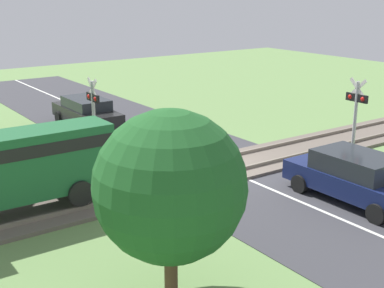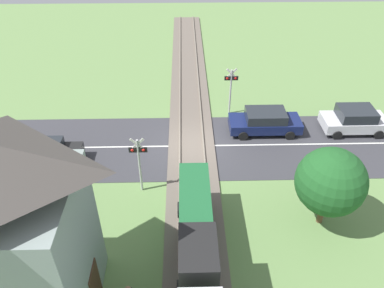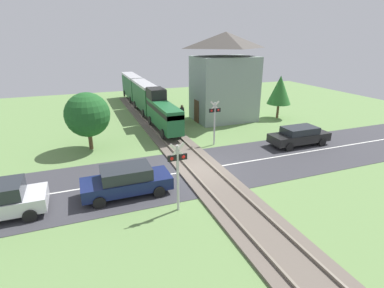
{
  "view_description": "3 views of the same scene",
  "coord_description": "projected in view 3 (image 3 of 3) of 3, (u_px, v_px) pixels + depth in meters",
  "views": [
    {
      "loc": [
        -14.38,
        11.53,
        6.33
      ],
      "look_at": [
        0.0,
        1.4,
        1.2
      ],
      "focal_mm": 50.0,
      "sensor_mm": 36.0,
      "label": 1
    },
    {
      "loc": [
        0.4,
        18.23,
        13.69
      ],
      "look_at": [
        0.0,
        1.4,
        1.2
      ],
      "focal_mm": 35.0,
      "sensor_mm": 36.0,
      "label": 2
    },
    {
      "loc": [
        -6.48,
        -15.42,
        7.71
      ],
      "look_at": [
        0.0,
        1.4,
        1.2
      ],
      "focal_mm": 28.0,
      "sensor_mm": 36.0,
      "label": 3
    }
  ],
  "objects": [
    {
      "name": "crossing_signal_east_approach",
      "position": [
        215.0,
        117.0,
        21.83
      ],
      "size": [
        0.9,
        0.18,
        3.35
      ],
      "color": "#B7B7B7",
      "rests_on": "ground_plane"
    },
    {
      "name": "car_far_side",
      "position": [
        299.0,
        135.0,
        22.25
      ],
      "size": [
        4.59,
        1.83,
        1.41
      ],
      "color": "black",
      "rests_on": "ground_plane"
    },
    {
      "name": "tree_roadside_hedge",
      "position": [
        87.0,
        115.0,
        20.86
      ],
      "size": [
        3.12,
        3.12,
        4.11
      ],
      "color": "brown",
      "rests_on": "ground_plane"
    },
    {
      "name": "pedestrian_by_station",
      "position": [
        182.0,
        114.0,
        28.2
      ],
      "size": [
        0.41,
        0.41,
        1.67
      ],
      "color": "#333338",
      "rests_on": "ground_plane"
    },
    {
      "name": "car_near_crossing",
      "position": [
        127.0,
        180.0,
        15.23
      ],
      "size": [
        4.48,
        1.96,
        1.52
      ],
      "color": "#141E4C",
      "rests_on": "ground_plane"
    },
    {
      "name": "ground_plane",
      "position": [
        200.0,
        170.0,
        18.34
      ],
      "size": [
        60.0,
        60.0,
        0.0
      ],
      "primitive_type": "plane",
      "color": "#66894C"
    },
    {
      "name": "station_building",
      "position": [
        224.0,
        79.0,
        28.12
      ],
      "size": [
        6.03,
        4.49,
        8.1
      ],
      "color": "gray",
      "rests_on": "ground_plane"
    },
    {
      "name": "track_bed",
      "position": [
        200.0,
        169.0,
        18.32
      ],
      "size": [
        2.8,
        48.0,
        0.24
      ],
      "color": "#665B51",
      "rests_on": "ground_plane"
    },
    {
      "name": "crossing_signal_west_approach",
      "position": [
        178.0,
        168.0,
        13.41
      ],
      "size": [
        0.9,
        0.18,
        3.35
      ],
      "color": "#B7B7B7",
      "rests_on": "ground_plane"
    },
    {
      "name": "road_surface",
      "position": [
        200.0,
        169.0,
        18.34
      ],
      "size": [
        48.0,
        6.4,
        0.02
      ],
      "color": "#38383D",
      "rests_on": "ground_plane"
    },
    {
      "name": "train",
      "position": [
        144.0,
        96.0,
        31.08
      ],
      "size": [
        1.58,
        20.8,
        3.18
      ],
      "color": "#1E6033",
      "rests_on": "track_bed"
    },
    {
      "name": "tree_by_station",
      "position": [
        280.0,
        90.0,
        28.98
      ],
      "size": [
        2.29,
        2.29,
        4.19
      ],
      "color": "brown",
      "rests_on": "ground_plane"
    }
  ]
}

